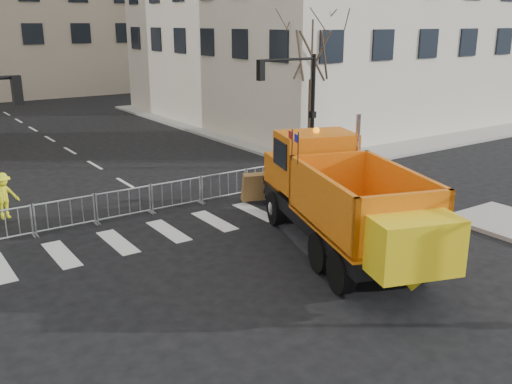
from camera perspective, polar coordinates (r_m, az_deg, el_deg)
ground at (r=15.81m, az=3.80°, el=-8.90°), size 120.00×120.00×0.00m
sidewalk_back at (r=22.60m, az=-9.60°, el=-0.93°), size 64.00×5.00×0.15m
traffic_light_right at (r=27.32m, az=5.69°, el=7.92°), size 0.18×0.18×5.40m
crowd_barriers at (r=21.39m, az=-10.45°, el=-0.66°), size 12.60×0.60×1.10m
street_tree at (r=28.39m, az=5.53°, el=10.39°), size 3.00×3.00×7.50m
plow_truck at (r=17.25m, az=8.65°, el=-0.49°), size 5.88×10.68×4.01m
cop_a at (r=21.91m, az=1.32°, el=0.79°), size 0.62×0.42×1.65m
cop_b at (r=22.31m, az=1.77°, el=1.48°), size 0.96×0.75×1.95m
cop_c at (r=22.19m, az=2.93°, el=0.96°), size 0.90×1.01×1.64m
worker at (r=21.76m, az=-23.94°, el=-0.36°), size 1.19×0.87×1.66m
newspaper_box at (r=26.01m, az=7.76°, el=2.91°), size 0.56×0.53×1.10m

